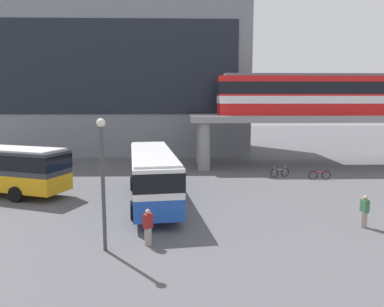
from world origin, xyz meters
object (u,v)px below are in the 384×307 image
bicycle_silver (280,173)px  pedestrian_near_building (148,228)px  bus_main (152,171)px  bicycle_red (320,175)px  train (345,94)px  station_building (120,79)px  pedestrian_waiting_near_stop (364,213)px

bicycle_silver → pedestrian_near_building: 17.25m
bus_main → bicycle_red: bearing=26.1°
train → bicycle_silver: train is taller
train → bus_main: 22.02m
bicycle_red → train: bearing=54.9°
bus_main → bicycle_red: bus_main is taller
station_building → pedestrian_waiting_near_stop: station_building is taller
station_building → pedestrian_waiting_near_stop: 34.85m
station_building → bicycle_red: bearing=-44.1°
train → bicycle_red: (-4.44, -6.31, -6.53)m
bicycle_red → pedestrian_near_building: (-12.58, -13.21, 0.41)m
station_building → pedestrian_near_building: bearing=-78.8°
bus_main → bicycle_silver: size_ratio=6.56×
station_building → pedestrian_waiting_near_stop: bearing=-60.2°
bus_main → train: bearing=36.1°
train → station_building: bearing=152.9°
bus_main → station_building: bearing=103.5°
pedestrian_waiting_near_stop → pedestrian_near_building: 10.81m
pedestrian_waiting_near_stop → train: bearing=69.9°
station_building → train: station_building is taller
bus_main → bicycle_silver: 12.52m
train → pedestrian_near_building: train is taller
train → pedestrian_near_building: 26.61m
pedestrian_waiting_near_stop → pedestrian_near_building: pedestrian_waiting_near_stop is taller
station_building → bus_main: (5.88, -24.53, -6.94)m
train → pedestrian_waiting_near_stop: 19.64m
bus_main → pedestrian_waiting_near_stop: bus_main is taller
station_building → train: (23.23, -11.88, -2.04)m
bicycle_silver → pedestrian_waiting_near_stop: bearing=-85.4°
pedestrian_waiting_near_stop → bus_main: bearing=155.9°
bus_main → pedestrian_near_building: (0.32, -6.87, -1.22)m
train → bicycle_silver: size_ratio=14.04×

